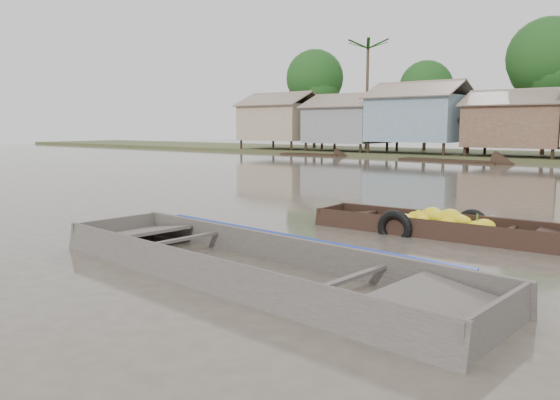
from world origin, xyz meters
The scene contains 3 objects.
ground centered at (0.00, 0.00, 0.00)m, with size 120.00×120.00×0.00m, color #4C443A.
banana_boat centered at (1.83, 2.97, 0.15)m, with size 5.44×1.53×0.78m.
viewer_boat centered at (0.89, -1.78, 0.06)m, with size 7.59×2.54×0.60m.
Camera 1 is at (6.04, -7.68, 2.20)m, focal length 35.00 mm.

